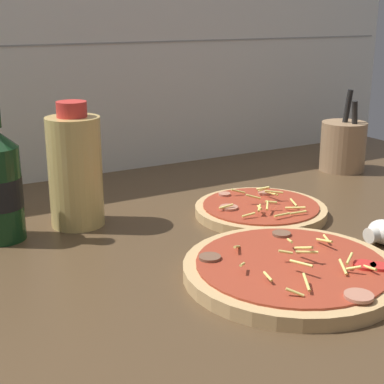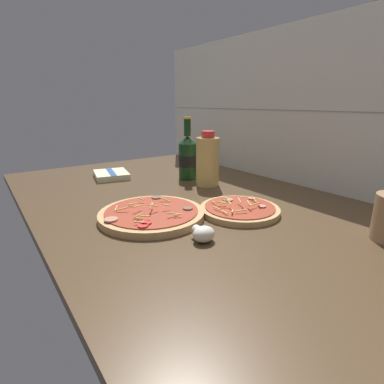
# 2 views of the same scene
# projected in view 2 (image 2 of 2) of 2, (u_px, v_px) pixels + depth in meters

# --- Properties ---
(counter_slab) EXTENTS (1.60, 0.90, 0.03)m
(counter_slab) POSITION_uv_depth(u_px,v_px,m) (194.00, 207.00, 0.94)
(counter_slab) COLOR #4C3823
(counter_slab) RESTS_ON ground
(tile_backsplash) EXTENTS (1.60, 0.01, 0.60)m
(tile_backsplash) POSITION_uv_depth(u_px,v_px,m) (292.00, 110.00, 1.12)
(tile_backsplash) COLOR silver
(tile_backsplash) RESTS_ON ground
(pizza_near) EXTENTS (0.29, 0.29, 0.05)m
(pizza_near) POSITION_uv_depth(u_px,v_px,m) (152.00, 214.00, 0.82)
(pizza_near) COLOR tan
(pizza_near) RESTS_ON counter_slab
(pizza_far) EXTENTS (0.23, 0.23, 0.05)m
(pizza_far) POSITION_uv_depth(u_px,v_px,m) (240.00, 209.00, 0.86)
(pizza_far) COLOR tan
(pizza_far) RESTS_ON counter_slab
(beer_bottle) EXTENTS (0.07, 0.07, 0.25)m
(beer_bottle) POSITION_uv_depth(u_px,v_px,m) (187.00, 157.00, 1.21)
(beer_bottle) COLOR #143819
(beer_bottle) RESTS_ON counter_slab
(oil_bottle) EXTENTS (0.09, 0.09, 0.20)m
(oil_bottle) POSITION_uv_depth(u_px,v_px,m) (208.00, 161.00, 1.12)
(oil_bottle) COLOR #D6B766
(oil_bottle) RESTS_ON counter_slab
(mushroom_left) EXTENTS (0.05, 0.05, 0.04)m
(mushroom_left) POSITION_uv_depth(u_px,v_px,m) (203.00, 234.00, 0.68)
(mushroom_left) COLOR white
(mushroom_left) RESTS_ON counter_slab
(dish_towel) EXTENTS (0.18, 0.16, 0.03)m
(dish_towel) POSITION_uv_depth(u_px,v_px,m) (111.00, 175.00, 1.25)
(dish_towel) COLOR beige
(dish_towel) RESTS_ON counter_slab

